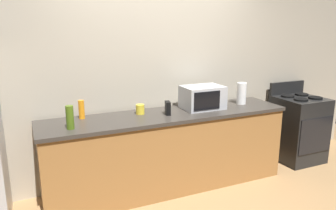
% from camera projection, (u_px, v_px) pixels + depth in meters
% --- Properties ---
extents(ground_plane, '(8.00, 8.00, 0.00)m').
position_uv_depth(ground_plane, '(183.00, 202.00, 3.55)').
color(ground_plane, '#A87F51').
extents(back_wall, '(6.40, 0.10, 2.70)m').
position_uv_depth(back_wall, '(154.00, 69.00, 3.94)').
color(back_wall, '#B2A893').
rests_on(back_wall, ground_plane).
extents(counter_run, '(2.84, 0.64, 0.90)m').
position_uv_depth(counter_run, '(168.00, 151.00, 3.79)').
color(counter_run, '#9E6B38').
rests_on(counter_run, ground_plane).
extents(stove_range, '(0.60, 0.61, 1.08)m').
position_uv_depth(stove_range, '(298.00, 128.00, 4.58)').
color(stove_range, black).
rests_on(stove_range, ground_plane).
extents(microwave, '(0.48, 0.35, 0.27)m').
position_uv_depth(microwave, '(203.00, 97.00, 3.88)').
color(microwave, '#B7BABF').
rests_on(microwave, counter_run).
extents(paper_towel_roll, '(0.12, 0.12, 0.27)m').
position_uv_depth(paper_towel_roll, '(242.00, 93.00, 4.11)').
color(paper_towel_roll, white).
rests_on(paper_towel_roll, counter_run).
extents(cordless_phone, '(0.07, 0.12, 0.15)m').
position_uv_depth(cordless_phone, '(168.00, 108.00, 3.63)').
color(cordless_phone, black).
rests_on(cordless_phone, counter_run).
extents(bottle_olive_oil, '(0.07, 0.07, 0.23)m').
position_uv_depth(bottle_olive_oil, '(70.00, 117.00, 3.12)').
color(bottle_olive_oil, '#4C6B19').
rests_on(bottle_olive_oil, counter_run).
extents(bottle_dish_soap, '(0.06, 0.06, 0.20)m').
position_uv_depth(bottle_dish_soap, '(82.00, 110.00, 3.47)').
color(bottle_dish_soap, orange).
rests_on(bottle_dish_soap, counter_run).
extents(mug_yellow, '(0.10, 0.10, 0.11)m').
position_uv_depth(mug_yellow, '(140.00, 109.00, 3.66)').
color(mug_yellow, yellow).
rests_on(mug_yellow, counter_run).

